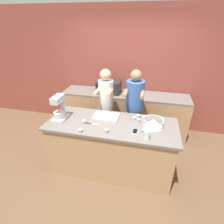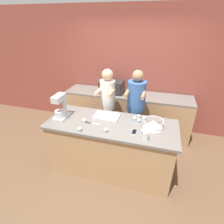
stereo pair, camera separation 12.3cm
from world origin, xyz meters
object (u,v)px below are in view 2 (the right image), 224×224
object	(u,v)px
drinking_glass	(146,136)
cupcake_4	(135,118)
person_left	(108,107)
cell_phone	(134,132)
mixing_bowl	(153,124)
microwave_oven	(112,87)
knife	(92,123)
person_right	(135,111)
cupcake_2	(106,130)
cupcake_7	(84,121)
cupcake_1	(139,120)
stand_mixer	(61,108)
cupcake_0	(143,131)
baking_tray	(107,116)
cupcake_6	(144,118)
cupcake_5	(139,116)
cupcake_3	(80,129)

from	to	relation	value
drinking_glass	cupcake_4	xyz separation A→B (m)	(-0.23, 0.48, -0.03)
person_left	cell_phone	world-z (taller)	person_left
mixing_bowl	cell_phone	distance (m)	0.33
microwave_oven	cell_phone	distance (m)	1.62
person_left	knife	xyz separation A→B (m)	(-0.03, -0.74, 0.06)
person_right	cell_phone	xyz separation A→B (m)	(0.11, -0.80, 0.07)
person_left	cupcake_2	xyz separation A→B (m)	(0.25, -0.90, 0.09)
cupcake_7	cupcake_4	bearing A→B (deg)	21.13
person_left	cupcake_1	xyz separation A→B (m)	(0.67, -0.49, 0.09)
cell_phone	cupcake_7	distance (m)	0.81
cupcake_2	cupcake_1	bearing A→B (deg)	44.20
stand_mixer	person_left	bearing A→B (deg)	49.20
cupcake_2	cupcake_0	bearing A→B (deg)	13.28
baking_tray	cupcake_0	bearing A→B (deg)	-24.96
microwave_oven	cupcake_1	bearing A→B (deg)	-55.48
stand_mixer	cupcake_1	bearing A→B (deg)	8.83
baking_tray	cell_phone	distance (m)	0.62
microwave_oven	cell_phone	world-z (taller)	microwave_oven
cupcake_0	cupcake_6	world-z (taller)	same
cupcake_7	microwave_oven	bearing A→B (deg)	87.42
mixing_bowl	cupcake_7	distance (m)	1.07
person_right	person_left	bearing A→B (deg)	-179.88
baking_tray	cupcake_2	bearing A→B (deg)	-73.91
stand_mixer	cupcake_1	xyz separation A→B (m)	(1.26, 0.20, -0.15)
stand_mixer	mixing_bowl	xyz separation A→B (m)	(1.50, 0.10, -0.11)
knife	cupcake_2	size ratio (longest dim) A/B	3.55
person_right	baking_tray	world-z (taller)	person_right
mixing_bowl	baking_tray	distance (m)	0.79
drinking_glass	cupcake_2	distance (m)	0.58
cupcake_4	cupcake_1	bearing A→B (deg)	-36.27
cupcake_7	cupcake_5	bearing A→B (deg)	24.78
person_left	baking_tray	bearing A→B (deg)	-74.90
mixing_bowl	cupcake_3	xyz separation A→B (m)	(-1.03, -0.39, -0.04)
person_left	cupcake_3	distance (m)	0.99
cupcake_0	mixing_bowl	bearing A→B (deg)	56.65
knife	cupcake_0	size ratio (longest dim) A/B	3.55
stand_mixer	mixing_bowl	bearing A→B (deg)	3.76
baking_tray	cupcake_2	distance (m)	0.45
baking_tray	knife	size ratio (longest dim) A/B	1.91
knife	cupcake_0	world-z (taller)	cupcake_0
cell_phone	cupcake_7	xyz separation A→B (m)	(-0.81, 0.06, 0.02)
knife	cupcake_4	distance (m)	0.70
baking_tray	microwave_oven	xyz separation A→B (m)	(-0.22, 1.10, 0.12)
cupcake_0	person_right	bearing A→B (deg)	107.04
drinking_glass	knife	size ratio (longest dim) A/B	0.54
cupcake_5	cupcake_6	size ratio (longest dim) A/B	1.00
cupcake_1	cupcake_5	distance (m)	0.13
cupcake_1	cupcake_7	bearing A→B (deg)	-163.73
stand_mixer	baking_tray	distance (m)	0.77
cupcake_3	cupcake_6	world-z (taller)	same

